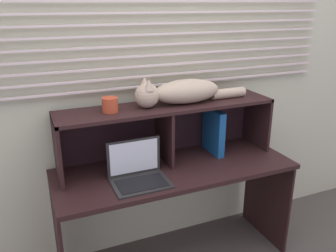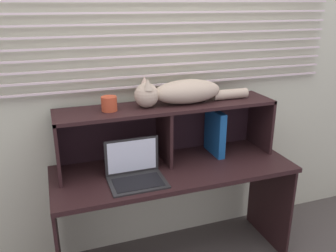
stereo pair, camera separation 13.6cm
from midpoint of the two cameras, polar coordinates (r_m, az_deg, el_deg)
name	(u,v)px [view 2 (the right image)]	position (r m, az deg, el deg)	size (l,w,h in m)	color
back_panel_with_blinds	(158,78)	(2.40, 0.00, 7.87)	(4.40, 0.08, 2.50)	beige
desk	(174,186)	(2.34, 2.68, -9.73)	(1.55, 0.57, 0.73)	black
hutch_shelf_unit	(166,120)	(2.30, 1.36, 1.00)	(1.43, 0.31, 0.39)	black
cat	(181,92)	(2.25, 3.86, 5.52)	(0.79, 0.19, 0.19)	#B9A58C
laptop	(136,172)	(2.11, -3.46, -7.56)	(0.33, 0.25, 0.24)	#242424
binder_upright	(215,132)	(2.45, 9.21, -1.01)	(0.05, 0.24, 0.31)	#175192
book_stack	(123,161)	(2.28, -5.60, -5.74)	(0.15, 0.22, 0.07)	#466644
small_basket	(109,104)	(2.13, -7.76, 3.60)	(0.09, 0.09, 0.09)	#B84528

